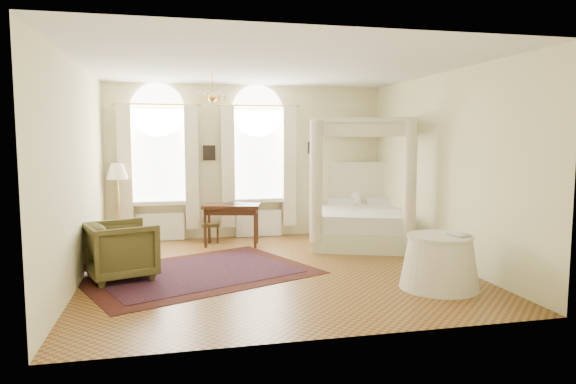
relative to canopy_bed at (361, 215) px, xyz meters
name	(u,v)px	position (x,y,z in m)	size (l,w,h in m)	color
ground	(275,270)	(-2.15, -1.75, -0.58)	(6.00, 6.00, 0.00)	olive
room_walls	(275,149)	(-2.15, -1.75, 1.40)	(6.00, 6.00, 6.00)	beige
window_left	(159,171)	(-4.05, 1.12, 0.91)	(1.62, 0.27, 3.29)	white
window_right	(258,169)	(-1.95, 1.12, 0.91)	(1.62, 0.27, 3.29)	white
chandelier	(212,96)	(-3.05, -0.55, 2.33)	(0.51, 0.45, 0.50)	gold
wall_pictures	(252,151)	(-2.07, 1.22, 1.31)	(2.54, 0.03, 0.39)	black
canopy_bed	(361,215)	(0.00, 0.00, 0.00)	(2.56, 2.82, 2.54)	beige
nightstand	(358,222)	(0.30, 0.95, -0.31)	(0.37, 0.33, 0.53)	#3E1D10
nightstand_lamp	(356,199)	(0.24, 0.99, 0.22)	(0.28, 0.28, 0.40)	gold
writing_desk	(231,210)	(-2.64, 0.33, 0.14)	(1.23, 0.83, 0.84)	#3E1D10
laptop	(232,203)	(-2.60, 0.44, 0.28)	(0.36, 0.23, 0.03)	black
stool	(211,226)	(-3.02, 0.75, -0.24)	(0.40, 0.40, 0.41)	#41361C
armchair	(121,250)	(-4.57, -1.75, -0.13)	(0.95, 0.98, 0.89)	#48421F
coffee_table	(131,246)	(-4.46, -1.21, -0.18)	(0.75, 0.63, 0.44)	silver
floor_lamp	(117,176)	(-4.85, 0.82, 0.84)	(0.43, 0.43, 1.66)	gold
oriental_rug	(197,273)	(-3.43, -1.69, -0.57)	(4.20, 3.69, 0.01)	#441710
side_table	(439,262)	(-0.04, -3.27, -0.20)	(1.13, 1.13, 0.77)	white
book	(452,235)	(0.09, -3.38, 0.21)	(0.22, 0.30, 0.03)	black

